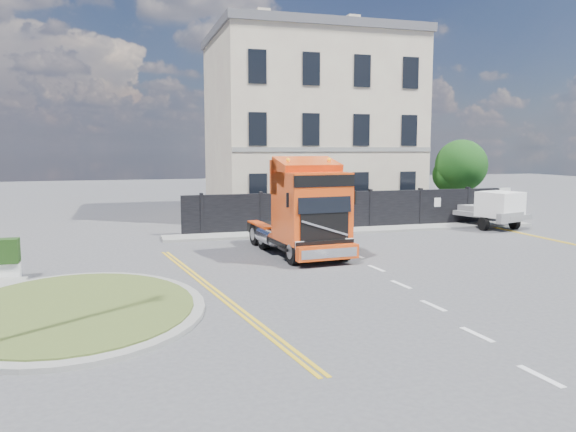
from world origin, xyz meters
name	(u,v)px	position (x,y,z in m)	size (l,w,h in m)	color
ground	(294,271)	(0.00, 0.00, 0.00)	(120.00, 120.00, 0.00)	#424244
traffic_island	(74,309)	(-7.00, -3.00, 0.08)	(6.80, 6.80, 0.17)	gray
hoarding_fence	(362,210)	(6.55, 9.00, 1.00)	(18.80, 0.25, 2.00)	black
georgian_building	(308,125)	(6.00, 16.50, 5.77)	(12.30, 10.30, 12.80)	beige
tree	(459,168)	(14.38, 12.10, 3.05)	(3.20, 3.20, 4.80)	#382619
pavement_far	(359,230)	(6.00, 8.10, 0.06)	(20.00, 1.60, 0.12)	gray
truck	(305,214)	(1.20, 2.50, 1.71)	(2.86, 6.54, 3.82)	black
flatbed_pickup	(493,208)	(13.27, 7.07, 1.08)	(3.28, 5.23, 2.00)	slate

